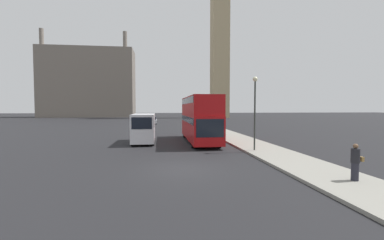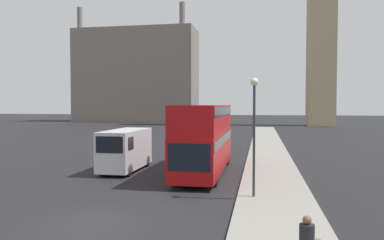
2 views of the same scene
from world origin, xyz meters
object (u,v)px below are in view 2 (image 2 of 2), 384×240
at_px(red_double_decker_bus, 205,135).
at_px(street_lamp, 254,118).
at_px(white_van, 125,149).
at_px(parked_sedan, 197,131).

distance_m(red_double_decker_bus, street_lamp, 7.04).
height_order(white_van, parked_sedan, white_van).
height_order(red_double_decker_bus, street_lamp, street_lamp).
height_order(red_double_decker_bus, parked_sedan, red_double_decker_bus).
bearing_deg(street_lamp, parked_sedan, 103.81).
distance_m(white_van, street_lamp, 10.65).
bearing_deg(street_lamp, red_double_decker_bus, 117.59).
distance_m(street_lamp, parked_sedan, 35.87).
distance_m(white_van, parked_sedan, 28.71).
distance_m(red_double_decker_bus, white_van, 5.38).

